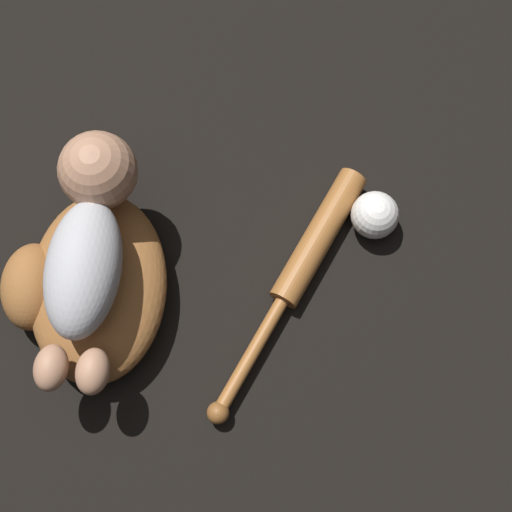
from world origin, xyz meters
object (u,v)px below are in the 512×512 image
object	(u,v)px
baseball_glove	(87,286)
baby_figure	(88,237)
baseball_bat	(305,262)
baseball	(375,215)

from	to	relation	value
baseball_glove	baby_figure	distance (m)	0.11
baseball_bat	baseball	xyz separation A→B (m)	(0.10, -0.09, 0.01)
baseball_glove	baseball_bat	xyz separation A→B (m)	(0.12, -0.31, -0.02)
baseball_bat	baby_figure	bearing A→B (deg)	103.78
baby_figure	baseball_bat	bearing A→B (deg)	-76.22
baby_figure	baseball	world-z (taller)	baby_figure
baseball_glove	baseball_bat	bearing A→B (deg)	-68.36
baby_figure	baseball	bearing A→B (deg)	-66.46
baby_figure	baseball_bat	distance (m)	0.33
baby_figure	baseball_bat	world-z (taller)	baby_figure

